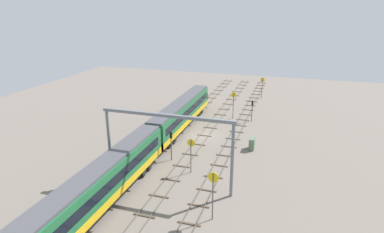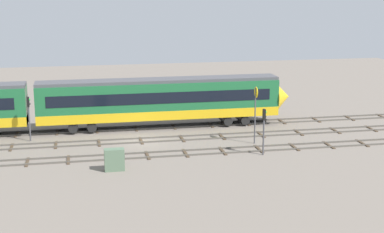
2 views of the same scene
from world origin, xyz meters
TOP-DOWN VIEW (x-y plane):
  - ground_plane at (0.00, 0.00)m, footprint 104.23×104.23m
  - track_near_foreground at (-0.00, -4.78)m, footprint 88.23×2.40m
  - track_second_near at (0.00, 0.00)m, footprint 88.23×2.40m
  - track_with_train at (0.00, 4.78)m, footprint 88.23×2.40m
  - train at (-9.36, 4.78)m, footprint 50.40×3.24m
  - speed_sign_mid_trackside at (10.02, -2.83)m, footprint 0.14×0.96m
  - signal_light_trackside_approach at (9.66, -6.41)m, footprint 0.31×0.32m
  - signal_light_trackside_departure at (-9.98, 1.98)m, footprint 0.31×0.32m
  - relay_cabinet at (-2.98, -8.18)m, footprint 1.56×0.77m

SIDE VIEW (x-z plane):
  - ground_plane at x=0.00m, z-range 0.00..0.00m
  - track_near_foreground at x=0.00m, z-range -0.02..0.14m
  - track_second_near at x=0.00m, z-range -0.01..0.15m
  - track_with_train at x=0.00m, z-range -0.01..0.15m
  - relay_cabinet at x=-2.98m, z-range 0.00..1.74m
  - signal_light_trackside_approach at x=9.66m, z-range 0.64..4.61m
  - train at x=-9.36m, z-range 0.26..5.06m
  - signal_light_trackside_departure at x=-9.98m, z-range 0.66..4.81m
  - speed_sign_mid_trackside at x=10.02m, z-range 0.81..6.01m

